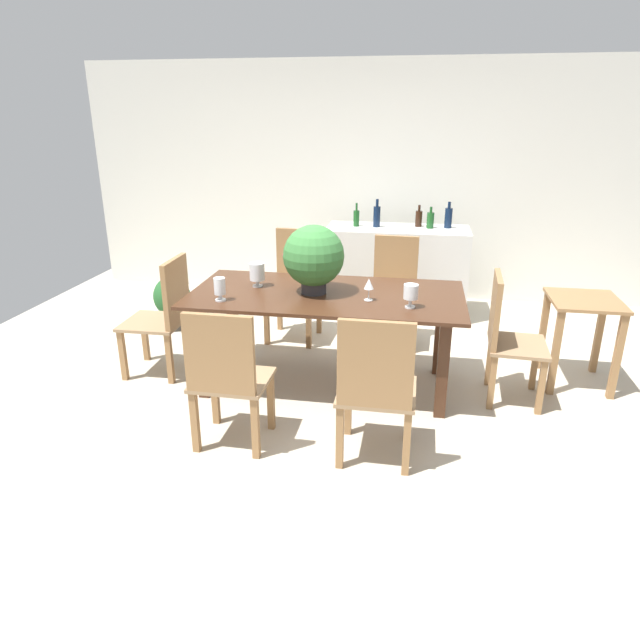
{
  "coord_description": "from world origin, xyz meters",
  "views": [
    {
      "loc": [
        0.65,
        -3.92,
        2.05
      ],
      "look_at": [
        -0.05,
        0.08,
        0.55
      ],
      "focal_mm": 31.67,
      "sensor_mm": 36.0,
      "label": 1
    }
  ],
  "objects_px": {
    "chair_head_end": "(165,311)",
    "side_table": "(582,321)",
    "wine_bottle_clear": "(377,216)",
    "potted_plant_floor": "(172,301)",
    "wine_bottle_green": "(419,218)",
    "chair_near_right": "(376,385)",
    "chair_far_left": "(296,279)",
    "chair_near_left": "(226,374)",
    "crystal_vase_left": "(220,287)",
    "chair_far_right": "(394,286)",
    "wine_bottle_tall": "(448,217)",
    "wine_bottle_dark": "(356,218)",
    "crystal_vase_right": "(411,293)",
    "chair_foot_end": "(505,332)",
    "wine_bottle_amber": "(430,220)",
    "flower_centerpiece": "(314,257)",
    "kitchen_counter": "(396,271)",
    "dining_table": "(326,307)",
    "crystal_vase_center_near": "(257,272)",
    "wine_glass": "(369,285)"
  },
  "relations": [
    {
      "from": "side_table",
      "to": "wine_bottle_amber",
      "type": "bearing_deg",
      "value": 127.94
    },
    {
      "from": "chair_head_end",
      "to": "crystal_vase_right",
      "type": "height_order",
      "value": "chair_head_end"
    },
    {
      "from": "dining_table",
      "to": "flower_centerpiece",
      "type": "xyz_separation_m",
      "value": [
        -0.1,
        -0.01,
        0.39
      ]
    },
    {
      "from": "crystal_vase_left",
      "to": "wine_bottle_clear",
      "type": "relative_size",
      "value": 0.6
    },
    {
      "from": "chair_far_right",
      "to": "wine_bottle_clear",
      "type": "bearing_deg",
      "value": 108.82
    },
    {
      "from": "chair_near_left",
      "to": "chair_head_end",
      "type": "distance_m",
      "value": 1.32
    },
    {
      "from": "side_table",
      "to": "chair_near_right",
      "type": "bearing_deg",
      "value": -137.01
    },
    {
      "from": "dining_table",
      "to": "wine_bottle_green",
      "type": "xyz_separation_m",
      "value": [
        0.66,
        1.95,
        0.36
      ]
    },
    {
      "from": "chair_far_left",
      "to": "crystal_vase_center_near",
      "type": "relative_size",
      "value": 5.43
    },
    {
      "from": "wine_bottle_clear",
      "to": "crystal_vase_right",
      "type": "bearing_deg",
      "value": -79.08
    },
    {
      "from": "crystal_vase_right",
      "to": "kitchen_counter",
      "type": "bearing_deg",
      "value": 95.01
    },
    {
      "from": "flower_centerpiece",
      "to": "crystal_vase_right",
      "type": "xyz_separation_m",
      "value": [
        0.73,
        -0.23,
        -0.17
      ]
    },
    {
      "from": "crystal_vase_left",
      "to": "wine_bottle_green",
      "type": "distance_m",
      "value": 2.65
    },
    {
      "from": "crystal_vase_right",
      "to": "potted_plant_floor",
      "type": "height_order",
      "value": "crystal_vase_right"
    },
    {
      "from": "chair_near_left",
      "to": "crystal_vase_left",
      "type": "distance_m",
      "value": 0.82
    },
    {
      "from": "crystal_vase_right",
      "to": "wine_bottle_dark",
      "type": "height_order",
      "value": "wine_bottle_dark"
    },
    {
      "from": "wine_bottle_clear",
      "to": "potted_plant_floor",
      "type": "relative_size",
      "value": 0.54
    },
    {
      "from": "chair_far_left",
      "to": "chair_near_left",
      "type": "distance_m",
      "value": 2.03
    },
    {
      "from": "wine_bottle_green",
      "to": "side_table",
      "type": "distance_m",
      "value": 2.1
    },
    {
      "from": "wine_bottle_clear",
      "to": "potted_plant_floor",
      "type": "bearing_deg",
      "value": -155.55
    },
    {
      "from": "chair_head_end",
      "to": "side_table",
      "type": "distance_m",
      "value": 3.29
    },
    {
      "from": "chair_head_end",
      "to": "dining_table",
      "type": "bearing_deg",
      "value": 88.99
    },
    {
      "from": "chair_far_right",
      "to": "potted_plant_floor",
      "type": "distance_m",
      "value": 2.19
    },
    {
      "from": "chair_foot_end",
      "to": "chair_far_left",
      "type": "bearing_deg",
      "value": 63.83
    },
    {
      "from": "wine_bottle_amber",
      "to": "wine_bottle_tall",
      "type": "height_order",
      "value": "wine_bottle_tall"
    },
    {
      "from": "chair_near_right",
      "to": "crystal_vase_left",
      "type": "relative_size",
      "value": 5.68
    },
    {
      "from": "wine_glass",
      "to": "wine_bottle_tall",
      "type": "distance_m",
      "value": 2.15
    },
    {
      "from": "flower_centerpiece",
      "to": "kitchen_counter",
      "type": "distance_m",
      "value": 2.01
    },
    {
      "from": "crystal_vase_right",
      "to": "wine_bottle_green",
      "type": "xyz_separation_m",
      "value": [
        0.03,
        2.18,
        0.14
      ]
    },
    {
      "from": "wine_bottle_dark",
      "to": "side_table",
      "type": "xyz_separation_m",
      "value": [
        1.94,
        -1.48,
        -0.49
      ]
    },
    {
      "from": "crystal_vase_left",
      "to": "wine_glass",
      "type": "bearing_deg",
      "value": 10.22
    },
    {
      "from": "chair_head_end",
      "to": "wine_bottle_green",
      "type": "xyz_separation_m",
      "value": [
        1.98,
        1.94,
        0.47
      ]
    },
    {
      "from": "wine_bottle_green",
      "to": "wine_bottle_clear",
      "type": "xyz_separation_m",
      "value": [
        -0.43,
        -0.09,
        0.03
      ]
    },
    {
      "from": "chair_head_end",
      "to": "flower_centerpiece",
      "type": "relative_size",
      "value": 1.89
    },
    {
      "from": "crystal_vase_center_near",
      "to": "wine_glass",
      "type": "relative_size",
      "value": 1.15
    },
    {
      "from": "chair_foot_end",
      "to": "wine_bottle_clear",
      "type": "xyz_separation_m",
      "value": [
        -1.11,
        1.85,
        0.51
      ]
    },
    {
      "from": "wine_bottle_tall",
      "to": "wine_bottle_dark",
      "type": "bearing_deg",
      "value": -175.53
    },
    {
      "from": "chair_foot_end",
      "to": "crystal_vase_center_near",
      "type": "distance_m",
      "value": 1.93
    },
    {
      "from": "crystal_vase_left",
      "to": "chair_far_right",
      "type": "bearing_deg",
      "value": 47.75
    },
    {
      "from": "crystal_vase_center_near",
      "to": "wine_bottle_amber",
      "type": "distance_m",
      "value": 2.25
    },
    {
      "from": "chair_near_left",
      "to": "wine_bottle_clear",
      "type": "xyz_separation_m",
      "value": [
        0.69,
        2.86,
        0.51
      ]
    },
    {
      "from": "crystal_vase_right",
      "to": "side_table",
      "type": "height_order",
      "value": "crystal_vase_right"
    },
    {
      "from": "crystal_vase_left",
      "to": "wine_bottle_dark",
      "type": "height_order",
      "value": "wine_bottle_dark"
    },
    {
      "from": "wine_bottle_clear",
      "to": "chair_far_left",
      "type": "bearing_deg",
      "value": -129.34
    },
    {
      "from": "chair_near_left",
      "to": "wine_bottle_amber",
      "type": "xyz_separation_m",
      "value": [
        1.24,
        2.88,
        0.48
      ]
    },
    {
      "from": "chair_foot_end",
      "to": "chair_far_right",
      "type": "height_order",
      "value": "chair_far_right"
    },
    {
      "from": "chair_near_right",
      "to": "crystal_vase_center_near",
      "type": "xyz_separation_m",
      "value": [
        -1.02,
        1.09,
        0.34
      ]
    },
    {
      "from": "chair_head_end",
      "to": "crystal_vase_center_near",
      "type": "xyz_separation_m",
      "value": [
        0.76,
        0.08,
        0.34
      ]
    },
    {
      "from": "crystal_vase_center_near",
      "to": "wine_bottle_amber",
      "type": "height_order",
      "value": "wine_bottle_amber"
    },
    {
      "from": "flower_centerpiece",
      "to": "crystal_vase_left",
      "type": "bearing_deg",
      "value": -154.5
    }
  ]
}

